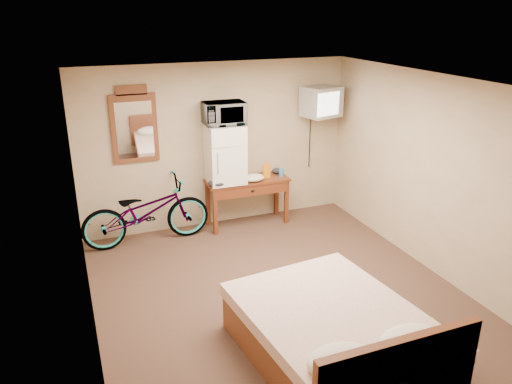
{
  "coord_description": "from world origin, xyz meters",
  "views": [
    {
      "loc": [
        -2.15,
        -4.76,
        3.25
      ],
      "look_at": [
        -0.08,
        0.48,
        1.14
      ],
      "focal_mm": 35.0,
      "sensor_mm": 36.0,
      "label": 1
    }
  ],
  "objects_px": {
    "blue_cup": "(281,172)",
    "bicycle": "(146,212)",
    "microwave": "(224,113)",
    "wall_mirror": "(134,126)",
    "bed": "(338,338)",
    "desk": "(248,187)",
    "crt_television": "(321,102)",
    "mini_fridge": "(225,154)"
  },
  "relations": [
    {
      "from": "blue_cup",
      "to": "crt_television",
      "type": "xyz_separation_m",
      "value": [
        0.68,
        0.05,
        1.04
      ]
    },
    {
      "from": "desk",
      "to": "crt_television",
      "type": "xyz_separation_m",
      "value": [
        1.22,
        0.02,
        1.24
      ]
    },
    {
      "from": "desk",
      "to": "bed",
      "type": "xyz_separation_m",
      "value": [
        -0.36,
        -3.38,
        -0.33
      ]
    },
    {
      "from": "mini_fridge",
      "to": "crt_television",
      "type": "xyz_separation_m",
      "value": [
        1.57,
        -0.03,
        0.67
      ]
    },
    {
      "from": "blue_cup",
      "to": "wall_mirror",
      "type": "relative_size",
      "value": 0.12
    },
    {
      "from": "microwave",
      "to": "crt_television",
      "type": "relative_size",
      "value": 0.9
    },
    {
      "from": "mini_fridge",
      "to": "crt_television",
      "type": "bearing_deg",
      "value": -0.95
    },
    {
      "from": "mini_fridge",
      "to": "wall_mirror",
      "type": "height_order",
      "value": "wall_mirror"
    },
    {
      "from": "mini_fridge",
      "to": "bicycle",
      "type": "distance_m",
      "value": 1.43
    },
    {
      "from": "mini_fridge",
      "to": "bicycle",
      "type": "bearing_deg",
      "value": -175.51
    },
    {
      "from": "crt_television",
      "to": "desk",
      "type": "bearing_deg",
      "value": -179.13
    },
    {
      "from": "blue_cup",
      "to": "crt_television",
      "type": "relative_size",
      "value": 0.21
    },
    {
      "from": "desk",
      "to": "crt_television",
      "type": "height_order",
      "value": "crt_television"
    },
    {
      "from": "blue_cup",
      "to": "wall_mirror",
      "type": "bearing_deg",
      "value": 171.88
    },
    {
      "from": "desk",
      "to": "microwave",
      "type": "bearing_deg",
      "value": 172.67
    },
    {
      "from": "blue_cup",
      "to": "bicycle",
      "type": "distance_m",
      "value": 2.15
    },
    {
      "from": "microwave",
      "to": "crt_television",
      "type": "bearing_deg",
      "value": 0.99
    },
    {
      "from": "microwave",
      "to": "wall_mirror",
      "type": "distance_m",
      "value": 1.28
    },
    {
      "from": "desk",
      "to": "blue_cup",
      "type": "xyz_separation_m",
      "value": [
        0.54,
        -0.04,
        0.2
      ]
    },
    {
      "from": "mini_fridge",
      "to": "bicycle",
      "type": "relative_size",
      "value": 0.48
    },
    {
      "from": "mini_fridge",
      "to": "bed",
      "type": "height_order",
      "value": "mini_fridge"
    },
    {
      "from": "bicycle",
      "to": "microwave",
      "type": "bearing_deg",
      "value": -87.16
    },
    {
      "from": "desk",
      "to": "crt_television",
      "type": "distance_m",
      "value": 1.74
    },
    {
      "from": "desk",
      "to": "microwave",
      "type": "relative_size",
      "value": 2.15
    },
    {
      "from": "desk",
      "to": "bed",
      "type": "bearing_deg",
      "value": -96.14
    },
    {
      "from": "blue_cup",
      "to": "crt_television",
      "type": "height_order",
      "value": "crt_television"
    },
    {
      "from": "bed",
      "to": "wall_mirror",
      "type": "bearing_deg",
      "value": 108.74
    },
    {
      "from": "mini_fridge",
      "to": "desk",
      "type": "bearing_deg",
      "value": -7.31
    },
    {
      "from": "microwave",
      "to": "bed",
      "type": "distance_m",
      "value": 3.74
    },
    {
      "from": "bicycle",
      "to": "wall_mirror",
      "type": "bearing_deg",
      "value": 1.49
    },
    {
      "from": "microwave",
      "to": "bicycle",
      "type": "bearing_deg",
      "value": -173.56
    },
    {
      "from": "blue_cup",
      "to": "bicycle",
      "type": "bearing_deg",
      "value": -179.53
    },
    {
      "from": "mini_fridge",
      "to": "bed",
      "type": "distance_m",
      "value": 3.54
    },
    {
      "from": "crt_television",
      "to": "bed",
      "type": "relative_size",
      "value": 0.31
    },
    {
      "from": "wall_mirror",
      "to": "bed",
      "type": "height_order",
      "value": "wall_mirror"
    },
    {
      "from": "wall_mirror",
      "to": "desk",
      "type": "bearing_deg",
      "value": -9.59
    },
    {
      "from": "microwave",
      "to": "wall_mirror",
      "type": "relative_size",
      "value": 0.54
    },
    {
      "from": "wall_mirror",
      "to": "crt_television",
      "type": "bearing_deg",
      "value": -5.1
    },
    {
      "from": "crt_television",
      "to": "wall_mirror",
      "type": "distance_m",
      "value": 2.84
    },
    {
      "from": "blue_cup",
      "to": "bed",
      "type": "xyz_separation_m",
      "value": [
        -0.91,
        -3.34,
        -0.52
      ]
    },
    {
      "from": "wall_mirror",
      "to": "bicycle",
      "type": "height_order",
      "value": "wall_mirror"
    },
    {
      "from": "bicycle",
      "to": "bed",
      "type": "relative_size",
      "value": 0.85
    }
  ]
}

